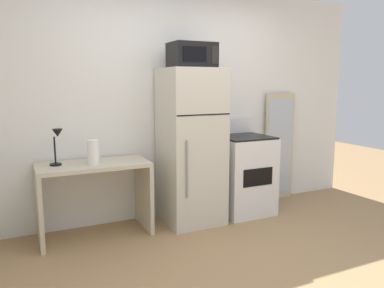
# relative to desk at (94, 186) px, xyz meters

# --- Properties ---
(ground_plane) EXTENTS (12.00, 12.00, 0.00)m
(ground_plane) POSITION_rel_desk_xyz_m (1.02, -1.37, -0.52)
(ground_plane) COLOR #9E7A51
(wall_back_white) EXTENTS (5.00, 0.10, 2.60)m
(wall_back_white) POSITION_rel_desk_xyz_m (1.02, 0.33, 0.78)
(wall_back_white) COLOR white
(wall_back_white) RESTS_ON ground
(desk) EXTENTS (1.08, 0.53, 0.75)m
(desk) POSITION_rel_desk_xyz_m (0.00, 0.00, 0.00)
(desk) COLOR beige
(desk) RESTS_ON ground
(desk_lamp) EXTENTS (0.14, 0.12, 0.35)m
(desk_lamp) POSITION_rel_desk_xyz_m (-0.32, 0.03, 0.47)
(desk_lamp) COLOR black
(desk_lamp) RESTS_ON desk
(paper_towel_roll) EXTENTS (0.11, 0.11, 0.24)m
(paper_towel_roll) POSITION_rel_desk_xyz_m (-0.00, -0.07, 0.35)
(paper_towel_roll) COLOR white
(paper_towel_roll) RESTS_ON desk
(refrigerator) EXTENTS (0.61, 0.63, 1.69)m
(refrigerator) POSITION_rel_desk_xyz_m (1.05, -0.04, 0.33)
(refrigerator) COLOR beige
(refrigerator) RESTS_ON ground
(microwave) EXTENTS (0.46, 0.35, 0.26)m
(microwave) POSITION_rel_desk_xyz_m (1.05, -0.06, 1.30)
(microwave) COLOR black
(microwave) RESTS_ON refrigerator
(oven_range) EXTENTS (0.60, 0.61, 1.10)m
(oven_range) POSITION_rel_desk_xyz_m (1.74, -0.03, -0.05)
(oven_range) COLOR white
(oven_range) RESTS_ON ground
(leaning_mirror) EXTENTS (0.44, 0.03, 1.40)m
(leaning_mirror) POSITION_rel_desk_xyz_m (2.46, 0.22, 0.18)
(leaning_mirror) COLOR #C6B793
(leaning_mirror) RESTS_ON ground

